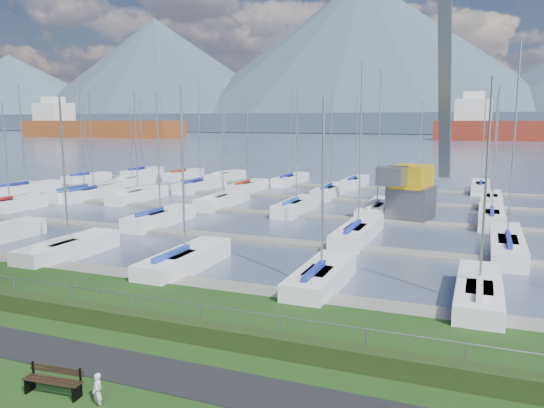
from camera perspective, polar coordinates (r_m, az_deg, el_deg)
The scene contains 12 objects.
path at distance 18.82m, azimuth -17.78°, elevation -15.86°, with size 160.00×2.00×0.04m, color black.
water at distance 276.38m, azimuth 19.45°, elevation 6.83°, with size 800.00×540.00×0.20m, color #475267.
hedge at distance 20.58m, azimuth -13.14°, elevation -12.43°, with size 80.00×0.70×0.70m, color #202F11.
fence at distance 20.59m, azimuth -12.59°, elevation -9.87°, with size 0.04×0.04×80.00m, color gray.
foothill at distance 346.22m, azimuth 19.99°, elevation 8.20°, with size 900.00×80.00×12.00m, color #3B4756.
mountains at distance 422.47m, azimuth 21.66°, elevation 13.70°, with size 1190.00×360.00×115.00m.
docks at distance 44.21m, azimuth 6.70°, elevation -1.47°, with size 90.00×41.60×0.25m.
bench_right at distance 17.15m, azimuth -22.42°, elevation -17.17°, with size 1.83×0.59×0.85m.
person at distance 16.15m, azimuth -18.28°, elevation -18.17°, with size 0.39×0.25×1.06m, color silver.
crane at distance 45.07m, azimuth 15.68°, elevation 5.56°, with size 4.82×13.39×22.35m.
cargo_ship_west at distance 268.39m, azimuth -18.58°, elevation 7.70°, with size 82.89×19.98×21.50m.
sailboat_fleet at distance 47.06m, azimuth 4.67°, elevation 6.13°, with size 75.08×49.25×13.67m.
Camera 1 is at (11.11, -16.04, 7.80)m, focal length 35.00 mm.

